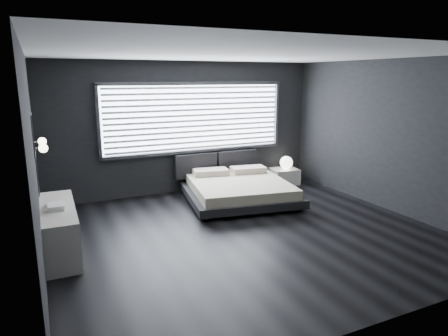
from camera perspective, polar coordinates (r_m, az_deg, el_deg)
name	(u,v)px	position (r m, az deg, el deg)	size (l,w,h in m)	color
room	(247,148)	(6.21, 3.34, 2.91)	(6.04, 6.00, 2.80)	black
window	(196,118)	(8.69, -4.00, 7.16)	(4.14, 0.09, 1.52)	white
headboard	(217,163)	(8.98, -1.05, 0.65)	(1.96, 0.16, 0.52)	black
sconce_near	(43,148)	(5.49, -24.45, 2.58)	(0.18, 0.11, 0.11)	silver
sconce_far	(42,141)	(6.09, -24.56, 3.47)	(0.18, 0.11, 0.11)	silver
wall_art_upper	(33,135)	(4.86, -25.65, 4.26)	(0.01, 0.48, 0.48)	#47474C
wall_art_lower	(37,172)	(5.19, -25.15, -0.51)	(0.01, 0.48, 0.48)	#47474C
bed	(239,189)	(8.09, 2.20, -3.06)	(2.38, 2.31, 0.54)	black
nightstand	(284,176)	(9.56, 8.58, -1.15)	(0.61, 0.51, 0.36)	white
orb_lamp	(286,163)	(9.50, 8.89, 0.77)	(0.30, 0.30, 0.30)	white
dresser	(59,229)	(6.25, -22.48, -8.08)	(0.51, 1.71, 0.68)	white
book_stack	(55,206)	(6.05, -23.01, -5.07)	(0.28, 0.35, 0.07)	white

